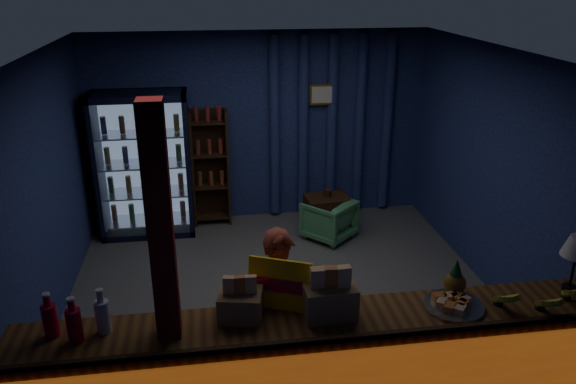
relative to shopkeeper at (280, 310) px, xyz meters
name	(u,v)px	position (x,y,z in m)	size (l,w,h in m)	color
ground	(282,294)	(0.21, 1.37, -0.71)	(4.60, 4.60, 0.00)	#515154
room_walls	(281,158)	(0.21, 1.37, 0.86)	(4.60, 4.60, 4.60)	navy
counter	(317,374)	(0.21, -0.54, -0.23)	(4.40, 0.57, 0.99)	brown
support_post	(166,289)	(-0.84, -0.53, 0.59)	(0.16, 0.16, 2.60)	maroon
beverage_cooler	(145,165)	(-1.34, 3.29, 0.22)	(1.20, 0.62, 1.90)	black
bottle_shelf	(210,168)	(-0.49, 3.43, 0.09)	(0.50, 0.28, 1.60)	#321C10
curtain_folds	(332,126)	(1.21, 3.51, 0.59)	(1.74, 0.14, 2.50)	navy
framed_picture	(323,95)	(1.06, 3.47, 1.04)	(0.36, 0.04, 0.28)	gold
shopkeeper	(280,310)	(0.00, 0.00, 0.00)	(0.52, 0.34, 1.42)	maroon
green_chair	(329,219)	(1.01, 2.67, -0.44)	(0.57, 0.58, 0.53)	#4E9D62
side_table	(327,214)	(1.02, 2.85, -0.45)	(0.59, 0.45, 0.62)	#321C10
yellow_sign	(280,285)	(-0.04, -0.32, 0.43)	(0.48, 0.28, 0.39)	yellow
soda_bottles	(76,319)	(-1.47, -0.47, 0.38)	(0.45, 0.18, 0.34)	#B60C27
snack_box_left	(329,296)	(0.30, -0.45, 0.38)	(0.39, 0.33, 0.40)	#906745
snack_box_centre	(240,303)	(-0.34, -0.40, 0.36)	(0.35, 0.31, 0.33)	#906745
pastry_tray	(454,304)	(1.25, -0.52, 0.27)	(0.45, 0.45, 0.07)	silver
banana_bunches	(539,297)	(1.87, -0.61, 0.33)	(0.80, 0.31, 0.17)	yellow
pineapple	(455,280)	(1.33, -0.34, 0.36)	(0.17, 0.17, 0.30)	brown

